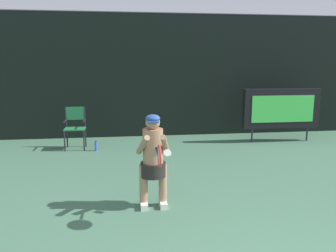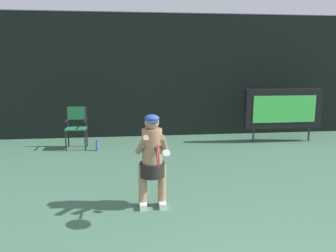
% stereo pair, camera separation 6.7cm
% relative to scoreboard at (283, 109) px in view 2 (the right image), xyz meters
% --- Properties ---
extents(backdrop_screen, '(18.00, 0.12, 3.66)m').
position_rel_scoreboard_xyz_m(backdrop_screen, '(-2.99, 1.29, 0.86)').
color(backdrop_screen, black).
rests_on(backdrop_screen, ground).
extents(scoreboard, '(2.20, 0.21, 1.50)m').
position_rel_scoreboard_xyz_m(scoreboard, '(0.00, 0.00, 0.00)').
color(scoreboard, black).
rests_on(scoreboard, ground).
extents(umpire_chair, '(0.52, 0.44, 1.08)m').
position_rel_scoreboard_xyz_m(umpire_chair, '(-5.65, -0.04, -0.33)').
color(umpire_chair, black).
rests_on(umpire_chair, ground).
extents(water_bottle, '(0.07, 0.07, 0.27)m').
position_rel_scoreboard_xyz_m(water_bottle, '(-5.11, -0.38, -0.82)').
color(water_bottle, blue).
rests_on(water_bottle, ground).
extents(tennis_player, '(0.53, 0.60, 1.46)m').
position_rel_scoreboard_xyz_m(tennis_player, '(-3.97, -3.96, -0.15)').
color(tennis_player, white).
rests_on(tennis_player, ground).
extents(tennis_racket, '(0.03, 0.60, 0.31)m').
position_rel_scoreboard_xyz_m(tennis_racket, '(-3.94, -4.60, 0.05)').
color(tennis_racket, black).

